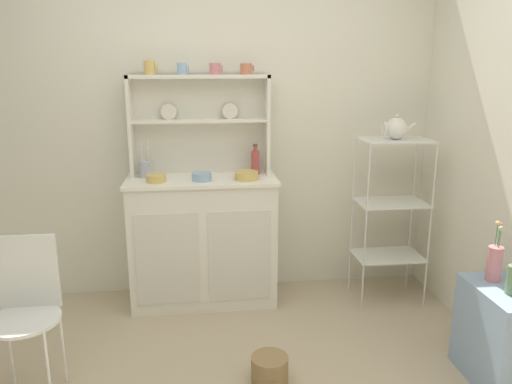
{
  "coord_description": "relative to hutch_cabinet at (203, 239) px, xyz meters",
  "views": [
    {
      "loc": [
        -0.14,
        -2.03,
        1.69
      ],
      "look_at": [
        0.24,
        1.12,
        0.87
      ],
      "focal_mm": 35.17,
      "sensor_mm": 36.0,
      "label": 1
    }
  ],
  "objects": [
    {
      "name": "cup_gold_0",
      "position": [
        -0.32,
        0.12,
        1.19
      ],
      "size": [
        0.09,
        0.08,
        0.09
      ],
      "color": "#DBB760",
      "rests_on": "hutch_shelf_unit"
    },
    {
      "name": "utensil_jar",
      "position": [
        -0.38,
        0.08,
        0.51
      ],
      "size": [
        0.08,
        0.08,
        0.25
      ],
      "color": "#B2B7C6",
      "rests_on": "hutch_cabinet"
    },
    {
      "name": "jam_bottle",
      "position": [
        0.38,
        0.09,
        0.54
      ],
      "size": [
        0.06,
        0.06,
        0.22
      ],
      "color": "#B74C47",
      "rests_on": "hutch_cabinet"
    },
    {
      "name": "cup_sky_1",
      "position": [
        -0.11,
        0.12,
        1.18
      ],
      "size": [
        0.08,
        0.07,
        0.08
      ],
      "color": "#8EB2D1",
      "rests_on": "hutch_shelf_unit"
    },
    {
      "name": "wire_chair",
      "position": [
        -0.91,
        -0.97,
        0.05
      ],
      "size": [
        0.36,
        0.36,
        0.85
      ],
      "rotation": [
        0.0,
        0.0,
        0.5
      ],
      "color": "white",
      "rests_on": "ground"
    },
    {
      "name": "floor_basket",
      "position": [
        0.33,
        -1.02,
        -0.4
      ],
      "size": [
        0.2,
        0.2,
        0.15
      ],
      "primitive_type": "cylinder",
      "color": "#93754C",
      "rests_on": "ground"
    },
    {
      "name": "bowl_mixing_large",
      "position": [
        -0.3,
        -0.07,
        0.47
      ],
      "size": [
        0.13,
        0.13,
        0.05
      ],
      "primitive_type": "cylinder",
      "color": "#DBB760",
      "rests_on": "hutch_cabinet"
    },
    {
      "name": "bowl_cream_small",
      "position": [
        0.3,
        -0.07,
        0.48
      ],
      "size": [
        0.16,
        0.16,
        0.06
      ],
      "primitive_type": "cylinder",
      "color": "#DBB760",
      "rests_on": "hutch_cabinet"
    },
    {
      "name": "hutch_shelf_unit",
      "position": [
        -0.0,
        0.16,
        0.85
      ],
      "size": [
        0.97,
        0.18,
        0.7
      ],
      "color": "silver",
      "rests_on": "hutch_cabinet"
    },
    {
      "name": "porcelain_teapot",
      "position": [
        1.33,
        -0.12,
        0.79
      ],
      "size": [
        0.24,
        0.15,
        0.17
      ],
      "color": "white",
      "rests_on": "bakers_rack"
    },
    {
      "name": "bakers_rack",
      "position": [
        1.33,
        -0.12,
        0.28
      ],
      "size": [
        0.48,
        0.33,
        1.18
      ],
      "color": "silver",
      "rests_on": "ground"
    },
    {
      "name": "flower_vase",
      "position": [
        1.55,
        -1.05,
        0.18
      ],
      "size": [
        0.08,
        0.08,
        0.33
      ],
      "color": "#D17A84",
      "rests_on": "side_shelf_blue"
    },
    {
      "name": "hutch_cabinet",
      "position": [
        0.0,
        0.0,
        0.0
      ],
      "size": [
        1.04,
        0.45,
        0.92
      ],
      "color": "white",
      "rests_on": "ground"
    },
    {
      "name": "side_shelf_blue",
      "position": [
        1.55,
        -1.17,
        -0.2
      ],
      "size": [
        0.28,
        0.48,
        0.54
      ],
      "primitive_type": "cube",
      "color": "#849EBC",
      "rests_on": "ground"
    },
    {
      "name": "bowl_floral_medium",
      "position": [
        0.0,
        -0.07,
        0.48
      ],
      "size": [
        0.13,
        0.13,
        0.05
      ],
      "primitive_type": "cylinder",
      "color": "#8EB2D1",
      "rests_on": "hutch_cabinet"
    },
    {
      "name": "cup_terracotta_3",
      "position": [
        0.33,
        0.12,
        1.18
      ],
      "size": [
        0.1,
        0.08,
        0.08
      ],
      "color": "#C67556",
      "rests_on": "hutch_shelf_unit"
    },
    {
      "name": "cup_rose_2",
      "position": [
        0.12,
        0.12,
        1.18
      ],
      "size": [
        0.09,
        0.08,
        0.08
      ],
      "color": "#D17A84",
      "rests_on": "hutch_shelf_unit"
    },
    {
      "name": "wall_back",
      "position": [
        0.11,
        0.26,
        0.78
      ],
      "size": [
        3.84,
        0.05,
        2.5
      ],
      "primitive_type": "cube",
      "color": "silver",
      "rests_on": "ground"
    }
  ]
}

